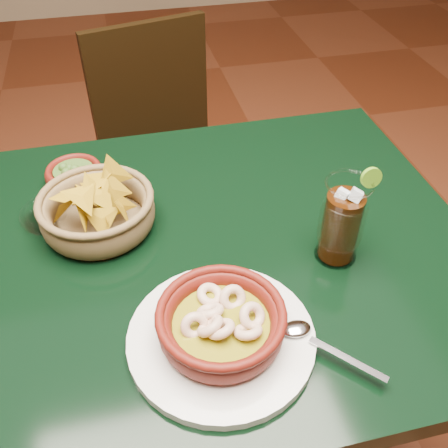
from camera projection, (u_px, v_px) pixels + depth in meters
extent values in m
plane|color=#471C0C|center=(173.00, 444.00, 1.38)|extent=(7.00, 7.00, 0.00)
cube|color=black|center=(146.00, 262.00, 0.90)|extent=(1.20, 0.80, 0.04)
cylinder|color=black|center=(327.00, 239.00, 1.49)|extent=(0.06, 0.06, 0.71)
cube|color=black|center=(177.00, 179.00, 1.59)|extent=(0.48, 0.48, 0.04)
cylinder|color=black|center=(152.00, 278.00, 1.56)|extent=(0.03, 0.03, 0.43)
cylinder|color=black|center=(248.00, 244.00, 1.67)|extent=(0.03, 0.03, 0.43)
cylinder|color=black|center=(118.00, 215.00, 1.79)|extent=(0.03, 0.03, 0.43)
cylinder|color=black|center=(204.00, 188.00, 1.90)|extent=(0.03, 0.03, 0.43)
cube|color=black|center=(150.00, 90.00, 1.56)|extent=(0.38, 0.12, 0.42)
cylinder|color=silver|center=(221.00, 338.00, 0.74)|extent=(0.28, 0.28, 0.02)
cylinder|color=#4E100A|center=(221.00, 333.00, 0.73)|extent=(0.16, 0.16, 0.01)
torus|color=#4E100A|center=(221.00, 324.00, 0.72)|extent=(0.21, 0.21, 0.04)
torus|color=#4E100A|center=(221.00, 314.00, 0.71)|extent=(0.19, 0.19, 0.01)
cylinder|color=#726D10|center=(221.00, 324.00, 0.72)|extent=(0.14, 0.14, 0.01)
torus|color=beige|center=(252.00, 316.00, 0.71)|extent=(0.04, 0.05, 0.05)
torus|color=beige|center=(233.00, 298.00, 0.74)|extent=(0.05, 0.04, 0.05)
torus|color=beige|center=(210.00, 295.00, 0.75)|extent=(0.05, 0.05, 0.03)
torus|color=beige|center=(210.00, 311.00, 0.72)|extent=(0.06, 0.06, 0.04)
torus|color=beige|center=(195.00, 326.00, 0.70)|extent=(0.04, 0.04, 0.05)
torus|color=beige|center=(210.00, 326.00, 0.70)|extent=(0.05, 0.06, 0.05)
torus|color=beige|center=(221.00, 329.00, 0.70)|extent=(0.05, 0.05, 0.04)
torus|color=beige|center=(248.00, 331.00, 0.70)|extent=(0.06, 0.06, 0.04)
cube|color=silver|center=(348.00, 359.00, 0.70)|extent=(0.09, 0.10, 0.00)
ellipsoid|color=silver|center=(296.00, 329.00, 0.74)|extent=(0.04, 0.03, 0.01)
cylinder|color=brown|center=(100.00, 225.00, 0.94)|extent=(0.18, 0.18, 0.01)
torus|color=brown|center=(98.00, 212.00, 0.92)|extent=(0.24, 0.24, 0.06)
torus|color=brown|center=(95.00, 199.00, 0.89)|extent=(0.21, 0.21, 0.01)
cone|color=#A67F11|center=(63.00, 208.00, 0.86)|extent=(0.06, 0.09, 0.09)
cone|color=#A67F11|center=(88.00, 193.00, 0.94)|extent=(0.07, 0.10, 0.08)
cone|color=#A67F11|center=(95.00, 192.00, 0.94)|extent=(0.05, 0.09, 0.09)
cone|color=#A67F11|center=(93.00, 192.00, 0.93)|extent=(0.10, 0.09, 0.07)
cone|color=#A67F11|center=(123.00, 208.00, 0.92)|extent=(0.03, 0.11, 0.10)
cone|color=#A67F11|center=(112.00, 189.00, 0.92)|extent=(0.09, 0.05, 0.08)
cone|color=#A67F11|center=(91.00, 197.00, 0.91)|extent=(0.10, 0.06, 0.09)
cone|color=#A67F11|center=(97.00, 202.00, 0.91)|extent=(0.06, 0.10, 0.09)
cone|color=#A67F11|center=(66.00, 198.00, 0.90)|extent=(0.10, 0.10, 0.05)
cone|color=#A67F11|center=(106.00, 213.00, 0.91)|extent=(0.03, 0.11, 0.11)
cone|color=#A67F11|center=(102.00, 219.00, 0.89)|extent=(0.11, 0.06, 0.09)
cone|color=#A67F11|center=(96.00, 181.00, 0.91)|extent=(0.07, 0.08, 0.05)
cone|color=#A67F11|center=(92.00, 192.00, 0.88)|extent=(0.07, 0.10, 0.08)
cone|color=#A67F11|center=(101.00, 195.00, 0.89)|extent=(0.07, 0.09, 0.08)
cone|color=#A67F11|center=(82.00, 197.00, 0.86)|extent=(0.08, 0.08, 0.07)
cone|color=#A67F11|center=(113.00, 174.00, 0.91)|extent=(0.09, 0.04, 0.08)
cone|color=#A67F11|center=(83.00, 215.00, 0.88)|extent=(0.03, 0.09, 0.09)
cone|color=#A67F11|center=(117.00, 205.00, 0.91)|extent=(0.09, 0.03, 0.09)
cone|color=#A67F11|center=(106.00, 194.00, 0.93)|extent=(0.10, 0.07, 0.07)
cone|color=#A67F11|center=(102.00, 208.00, 0.92)|extent=(0.08, 0.10, 0.07)
cylinder|color=#4E100A|center=(76.00, 182.00, 1.04)|extent=(0.10, 0.10, 0.01)
torus|color=#4E100A|center=(74.00, 174.00, 1.02)|extent=(0.14, 0.14, 0.04)
cylinder|color=#264314|center=(74.00, 172.00, 1.02)|extent=(0.08, 0.08, 0.01)
sphere|color=#264314|center=(70.00, 169.00, 1.02)|extent=(0.02, 0.02, 0.02)
sphere|color=#264314|center=(66.00, 173.00, 1.00)|extent=(0.02, 0.02, 0.02)
sphere|color=#264314|center=(83.00, 170.00, 1.01)|extent=(0.02, 0.02, 0.02)
sphere|color=#264314|center=(75.00, 169.00, 1.01)|extent=(0.02, 0.02, 0.02)
sphere|color=#264314|center=(63.00, 168.00, 1.02)|extent=(0.02, 0.02, 0.02)
cylinder|color=white|center=(335.00, 254.00, 0.88)|extent=(0.07, 0.07, 0.01)
torus|color=white|center=(342.00, 221.00, 0.83)|extent=(0.16, 0.16, 0.09)
cylinder|color=black|center=(341.00, 227.00, 0.84)|extent=(0.06, 0.06, 0.13)
cube|color=silver|center=(356.00, 195.00, 0.79)|extent=(0.03, 0.03, 0.03)
cube|color=silver|center=(349.00, 203.00, 0.82)|extent=(0.03, 0.03, 0.03)
cube|color=silver|center=(344.00, 208.00, 0.80)|extent=(0.03, 0.03, 0.02)
cube|color=silver|center=(349.00, 208.00, 0.80)|extent=(0.03, 0.02, 0.03)
cube|color=silver|center=(342.00, 195.00, 0.80)|extent=(0.03, 0.03, 0.03)
cube|color=silver|center=(345.00, 213.00, 0.80)|extent=(0.03, 0.03, 0.03)
torus|color=white|center=(350.00, 184.00, 0.78)|extent=(0.08, 0.08, 0.00)
cylinder|color=#538C19|center=(371.00, 178.00, 0.78)|extent=(0.03, 0.01, 0.03)
cylinder|color=white|center=(49.00, 218.00, 0.95)|extent=(0.09, 0.09, 0.01)
torus|color=white|center=(48.00, 214.00, 0.94)|extent=(0.11, 0.11, 0.03)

